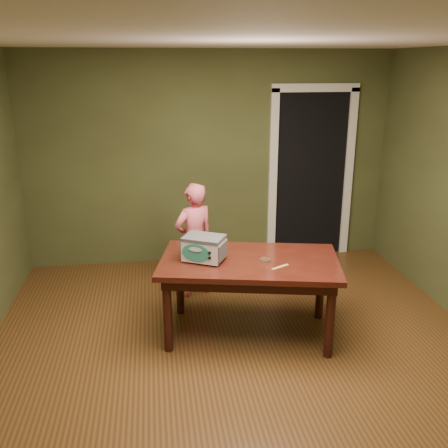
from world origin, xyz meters
The scene contains 8 objects.
floor centered at (0.00, 0.00, 0.00)m, with size 5.00×5.00×0.00m, color brown.
room_shell centered at (0.00, 0.00, 1.71)m, with size 4.52×5.02×2.61m.
doorway centered at (1.30, 2.78, 1.06)m, with size 1.10×0.66×2.25m.
dining_table centered at (0.13, 0.56, 0.65)m, with size 1.75×1.22×0.75m.
toy_oven centered at (-0.28, 0.59, 0.87)m, with size 0.43×0.38×0.23m.
baking_pan centered at (0.27, 0.50, 0.76)m, with size 0.10×0.10×0.02m.
spatula centered at (0.36, 0.33, 0.75)m, with size 0.18×0.03×0.01m, color #D9B25E.
child centered at (-0.29, 1.47, 0.63)m, with size 0.46×0.30×1.26m, color #EF6276.
Camera 1 is at (-0.70, -3.55, 2.45)m, focal length 40.00 mm.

